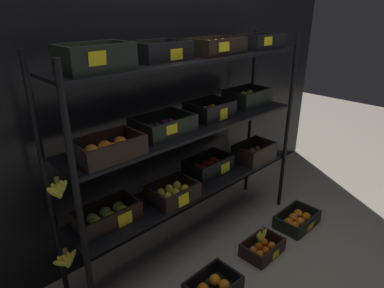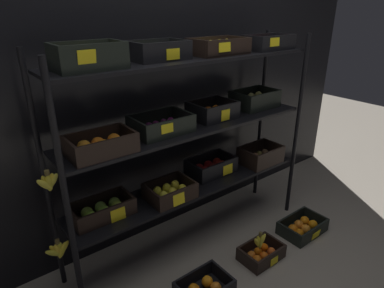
{
  "view_description": "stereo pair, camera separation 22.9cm",
  "coord_description": "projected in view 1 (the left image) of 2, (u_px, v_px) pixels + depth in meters",
  "views": [
    {
      "loc": [
        -1.47,
        -1.52,
        1.7
      ],
      "look_at": [
        0.0,
        0.0,
        0.81
      ],
      "focal_mm": 31.26,
      "sensor_mm": 36.0,
      "label": 1
    },
    {
      "loc": [
        -1.3,
        -1.67,
        1.7
      ],
      "look_at": [
        0.0,
        0.0,
        0.81
      ],
      "focal_mm": 31.26,
      "sensor_mm": 36.0,
      "label": 2
    }
  ],
  "objects": [
    {
      "name": "crate_ground_tangerine",
      "position": [
        262.0,
        248.0,
        2.45
      ],
      "size": [
        0.31,
        0.21,
        0.11
      ],
      "color": "black",
      "rests_on": "ground_plane"
    },
    {
      "name": "crate_ground_orange",
      "position": [
        213.0,
        288.0,
        2.11
      ],
      "size": [
        0.33,
        0.25,
        0.11
      ],
      "color": "black",
      "rests_on": "ground_plane"
    },
    {
      "name": "ground_plane",
      "position": [
        192.0,
        240.0,
        2.6
      ],
      "size": [
        10.0,
        10.0,
        0.0
      ],
      "primitive_type": "plane",
      "color": "gray"
    },
    {
      "name": "storefront_wall",
      "position": [
        154.0,
        80.0,
        2.4
      ],
      "size": [
        4.25,
        0.12,
        2.4
      ],
      "primitive_type": "cube",
      "color": "black",
      "rests_on": "ground_plane"
    },
    {
      "name": "banana_bunch_loose",
      "position": [
        261.0,
        237.0,
        2.38
      ],
      "size": [
        0.13,
        0.04,
        0.14
      ],
      "color": "brown",
      "rests_on": "crate_ground_tangerine"
    },
    {
      "name": "crate_ground_right_orange",
      "position": [
        297.0,
        220.0,
        2.77
      ],
      "size": [
        0.37,
        0.25,
        0.11
      ],
      "color": "black",
      "rests_on": "ground_plane"
    },
    {
      "name": "display_rack",
      "position": [
        191.0,
        124.0,
        2.23
      ],
      "size": [
        1.99,
        0.41,
        1.53
      ],
      "color": "black",
      "rests_on": "ground_plane"
    }
  ]
}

